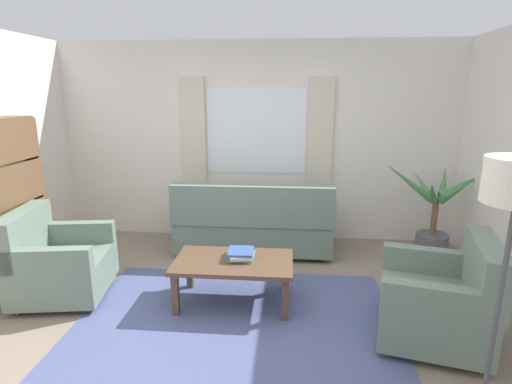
{
  "coord_description": "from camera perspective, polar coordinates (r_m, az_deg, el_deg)",
  "views": [
    {
      "loc": [
        0.45,
        -3.04,
        1.97
      ],
      "look_at": [
        0.13,
        0.7,
        1.01
      ],
      "focal_mm": 27.92,
      "sensor_mm": 36.0,
      "label": 1
    }
  ],
  "objects": [
    {
      "name": "coffee_table",
      "position": [
        3.79,
        -3.24,
        -10.51
      ],
      "size": [
        1.1,
        0.64,
        0.44
      ],
      "color": "brown",
      "rests_on": "ground_plane"
    },
    {
      "name": "wall_back",
      "position": [
        5.36,
        0.08,
        7.11
      ],
      "size": [
        5.32,
        0.12,
        2.6
      ],
      "primitive_type": "cube",
      "color": "silver",
      "rests_on": "ground_plane"
    },
    {
      "name": "ground_plane",
      "position": [
        3.65,
        -3.06,
        -18.4
      ],
      "size": [
        6.24,
        6.24,
        0.0
      ],
      "primitive_type": "plane",
      "color": "gray"
    },
    {
      "name": "armchair_left",
      "position": [
        4.37,
        -26.66,
        -8.98
      ],
      "size": [
        0.94,
        0.96,
        0.88
      ],
      "rotation": [
        0.0,
        0.0,
        1.72
      ],
      "color": "slate",
      "rests_on": "ground_plane"
    },
    {
      "name": "window_with_curtains",
      "position": [
        5.26,
        0.01,
        8.62
      ],
      "size": [
        1.98,
        0.07,
        1.4
      ],
      "color": "white"
    },
    {
      "name": "book_stack_on_table",
      "position": [
        3.79,
        -2.17,
        -8.85
      ],
      "size": [
        0.25,
        0.32,
        0.08
      ],
      "color": "#5B8E93",
      "rests_on": "coffee_table"
    },
    {
      "name": "area_rug",
      "position": [
        3.65,
        -3.06,
        -18.32
      ],
      "size": [
        2.77,
        2.02,
        0.01
      ],
      "primitive_type": "cube",
      "color": "#4C5684",
      "rests_on": "ground_plane"
    },
    {
      "name": "couch",
      "position": [
        4.95,
        -0.32,
        -4.57
      ],
      "size": [
        1.9,
        0.82,
        0.92
      ],
      "rotation": [
        0.0,
        0.0,
        3.14
      ],
      "color": "slate",
      "rests_on": "ground_plane"
    },
    {
      "name": "armchair_right",
      "position": [
        3.59,
        25.03,
        -13.87
      ],
      "size": [
        0.99,
        1.01,
        0.88
      ],
      "rotation": [
        0.0,
        0.0,
        -1.8
      ],
      "color": "slate",
      "rests_on": "ground_plane"
    },
    {
      "name": "potted_plant",
      "position": [
        5.22,
        24.15,
        -3.52
      ],
      "size": [
        1.28,
        1.01,
        1.19
      ],
      "color": "#56565B",
      "rests_on": "ground_plane"
    },
    {
      "name": "bookshelf",
      "position": [
        4.69,
        -31.87,
        -2.56
      ],
      "size": [
        0.3,
        0.94,
        1.72
      ],
      "rotation": [
        0.0,
        0.0,
        -1.57
      ],
      "color": "brown",
      "rests_on": "ground_plane"
    }
  ]
}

